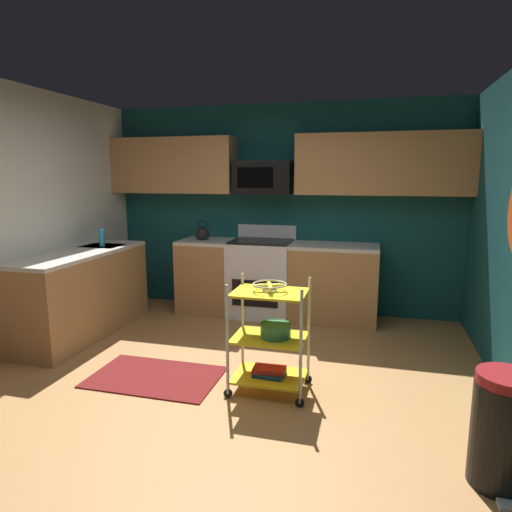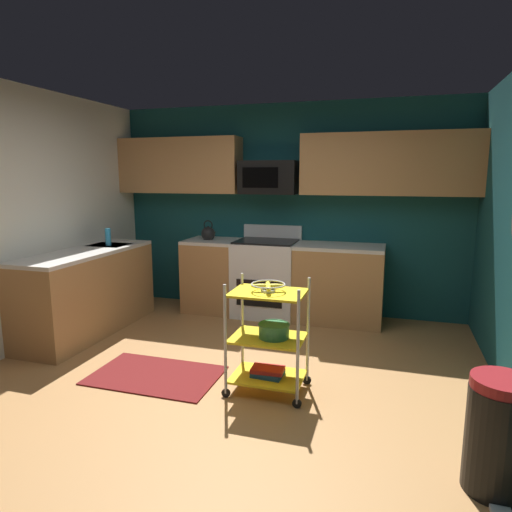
% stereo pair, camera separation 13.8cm
% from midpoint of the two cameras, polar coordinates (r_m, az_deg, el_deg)
% --- Properties ---
extents(floor, '(4.40, 4.80, 0.04)m').
position_cam_midpoint_polar(floor, '(3.81, -3.85, -17.05)').
color(floor, '#A87542').
rests_on(floor, ground).
extents(wall_back, '(4.52, 0.06, 2.60)m').
position_cam_midpoint_polar(wall_back, '(5.74, 4.68, 5.92)').
color(wall_back, '#14474C').
rests_on(wall_back, ground).
extents(counter_run, '(3.43, 2.37, 0.92)m').
position_cam_midpoint_polar(counter_run, '(5.33, -5.94, -3.54)').
color(counter_run, '#B27F4C').
rests_on(counter_run, ground).
extents(oven_range, '(0.76, 0.65, 1.10)m').
position_cam_midpoint_polar(oven_range, '(5.59, 2.05, -2.70)').
color(oven_range, white).
rests_on(oven_range, ground).
extents(upper_cabinets, '(4.40, 0.33, 0.70)m').
position_cam_midpoint_polar(upper_cabinets, '(5.53, 4.74, 11.46)').
color(upper_cabinets, '#B27F4C').
extents(microwave, '(0.70, 0.39, 0.40)m').
position_cam_midpoint_polar(microwave, '(5.55, 2.41, 9.94)').
color(microwave, black).
extents(rolling_cart, '(0.64, 0.43, 0.91)m').
position_cam_midpoint_polar(rolling_cart, '(3.63, 2.63, -10.29)').
color(rolling_cart, silver).
rests_on(rolling_cart, ground).
extents(fruit_bowl, '(0.27, 0.27, 0.07)m').
position_cam_midpoint_polar(fruit_bowl, '(3.50, 2.69, -3.82)').
color(fruit_bowl, silver).
rests_on(fruit_bowl, rolling_cart).
extents(mixing_bowl_large, '(0.25, 0.25, 0.11)m').
position_cam_midpoint_polar(mixing_bowl_large, '(3.60, 3.40, -9.40)').
color(mixing_bowl_large, '#387F4C').
rests_on(mixing_bowl_large, rolling_cart).
extents(book_stack, '(0.27, 0.20, 0.07)m').
position_cam_midpoint_polar(book_stack, '(3.74, 2.59, -14.48)').
color(book_stack, '#1E4C8C').
rests_on(book_stack, rolling_cart).
extents(kettle, '(0.21, 0.18, 0.26)m').
position_cam_midpoint_polar(kettle, '(5.74, -5.40, 2.86)').
color(kettle, black).
rests_on(kettle, counter_run).
extents(dish_soap_bottle, '(0.06, 0.06, 0.20)m').
position_cam_midpoint_polar(dish_soap_bottle, '(5.47, -17.61, 2.32)').
color(dish_soap_bottle, '#2D8CBF').
rests_on(dish_soap_bottle, counter_run).
extents(trash_can, '(0.34, 0.42, 0.66)m').
position_cam_midpoint_polar(trash_can, '(2.97, 29.67, -19.22)').
color(trash_can, black).
rests_on(trash_can, ground).
extents(floor_rug, '(1.10, 0.70, 0.01)m').
position_cam_midpoint_polar(floor_rug, '(4.13, -11.68, -14.63)').
color(floor_rug, maroon).
rests_on(floor_rug, ground).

